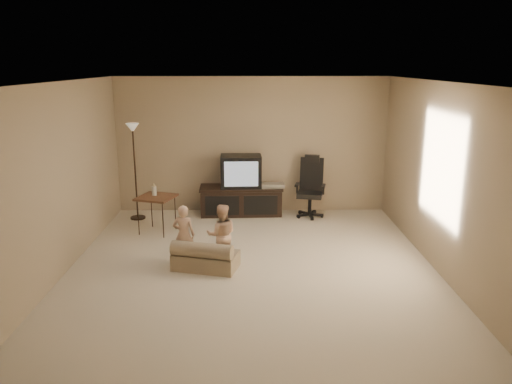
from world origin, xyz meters
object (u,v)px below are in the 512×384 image
office_chair (310,195)px  toddler_right (222,235)px  child_sofa (205,258)px  floor_lamp (134,150)px  side_table (156,197)px  tv_stand (242,190)px  toddler_left (184,235)px

office_chair → toddler_right: office_chair is taller
child_sofa → toddler_right: 0.39m
toddler_right → floor_lamp: bearing=-56.5°
floor_lamp → toddler_right: bearing=-52.3°
office_chair → floor_lamp: size_ratio=0.65×
floor_lamp → side_table: bearing=-56.6°
tv_stand → office_chair: size_ratio=1.40×
floor_lamp → child_sofa: size_ratio=1.82×
child_sofa → floor_lamp: bearing=135.9°
toddler_right → tv_stand: bearing=-99.7°
toddler_left → toddler_right: bearing=-178.0°
office_chair → child_sofa: size_ratio=1.18×
tv_stand → side_table: bearing=-145.8°
child_sofa → toddler_left: bearing=159.0°
toddler_left → toddler_right: 0.53m
office_chair → child_sofa: (-1.71, -2.45, -0.23)m
office_chair → floor_lamp: 3.25m
tv_stand → office_chair: (1.26, -0.13, -0.06)m
office_chair → toddler_right: 2.71m
child_sofa → side_table: bearing=135.0°
tv_stand → toddler_left: (-0.76, -2.36, -0.04)m
office_chair → floor_lamp: floor_lamp is taller
side_table → toddler_right: toddler_right is taller
tv_stand → toddler_right: (-0.23, -2.39, -0.02)m
child_sofa → toddler_left: size_ratio=1.12×
child_sofa → toddler_right: (0.22, 0.18, 0.26)m
side_table → floor_lamp: bearing=123.4°
tv_stand → toddler_left: 2.48m
toddler_right → side_table: bearing=-54.4°
office_chair → tv_stand: bearing=-173.1°
tv_stand → side_table: 1.72m
tv_stand → toddler_left: size_ratio=1.85×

